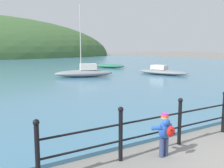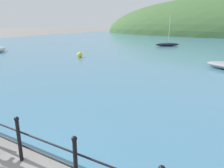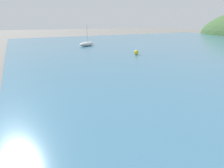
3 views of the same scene
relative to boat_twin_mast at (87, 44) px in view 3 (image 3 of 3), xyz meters
The scene contains 2 objects.
boat_twin_mast is the anchor object (origin of this frame).
mooring_buoy 10.30m from the boat_twin_mast, 10.85° to the left, with size 0.51×0.51×0.51m, color yellow.
Camera 3 is at (6.70, 3.00, 3.44)m, focal length 28.00 mm.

